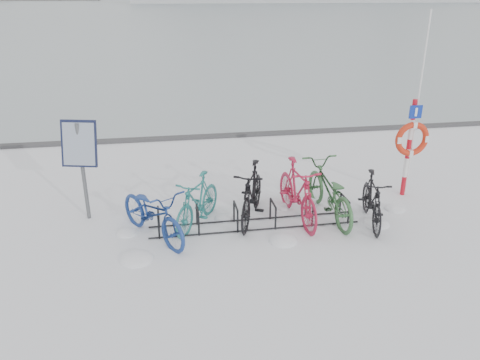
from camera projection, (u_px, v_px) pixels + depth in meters
ground at (254, 225)px, 8.97m from camera, size 900.00×900.00×0.00m
ice_sheet at (160, 6)px, 150.68m from camera, size 400.00×298.00×0.02m
quay_edge at (217, 136)px, 14.34m from camera, size 400.00×0.25×0.10m
bike_rack at (254, 217)px, 8.90m from camera, size 4.00×0.48×0.46m
info_board at (80, 150)px, 8.71m from camera, size 0.70×0.40×1.99m
lifebuoy_station at (412, 139)px, 9.79m from camera, size 0.74×0.22×3.86m
bike_0 at (153, 211)px, 8.37m from camera, size 1.63×2.03×1.03m
bike_1 at (197, 200)px, 8.84m from camera, size 1.31×1.69×1.02m
bike_2 at (252, 192)px, 9.04m from camera, size 1.20×1.96×1.14m
bike_3 at (298, 190)px, 9.03m from camera, size 0.72×2.03×1.20m
bike_4 at (329, 190)px, 9.17m from camera, size 0.86×2.15×1.11m
bike_5 at (372, 198)px, 8.91m from camera, size 0.85×1.75×1.01m
snow_drifts at (265, 230)px, 8.80m from camera, size 5.81×2.23×0.20m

